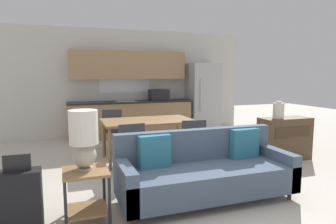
{
  "coord_description": "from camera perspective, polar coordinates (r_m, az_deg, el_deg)",
  "views": [
    {
      "loc": [
        -1.62,
        -3.1,
        1.56
      ],
      "look_at": [
        0.01,
        1.5,
        0.95
      ],
      "focal_mm": 32.0,
      "sensor_mm": 36.0,
      "label": 1
    }
  ],
  "objects": [
    {
      "name": "vase",
      "position": [
        5.71,
        20.3,
        0.29
      ],
      "size": [
        0.19,
        0.19,
        0.31
      ],
      "color": "beige",
      "rests_on": "credenza"
    },
    {
      "name": "side_table",
      "position": [
        3.39,
        -15.34,
        -13.6
      ],
      "size": [
        0.47,
        0.47,
        0.56
      ],
      "color": "olive",
      "rests_on": "ground_plane"
    },
    {
      "name": "dining_table",
      "position": [
        5.48,
        -3.87,
        -2.09
      ],
      "size": [
        1.64,
        0.96,
        0.74
      ],
      "color": "olive",
      "rests_on": "ground_plane"
    },
    {
      "name": "dining_chair_near_left",
      "position": [
        4.61,
        -7.32,
        -6.4
      ],
      "size": [
        0.45,
        0.45,
        0.84
      ],
      "rotation": [
        0.0,
        0.0,
        3.21
      ],
      "color": "#38383D",
      "rests_on": "ground_plane"
    },
    {
      "name": "dining_chair_far_left",
      "position": [
        6.19,
        -10.51,
        -2.97
      ],
      "size": [
        0.46,
        0.46,
        0.84
      ],
      "rotation": [
        0.0,
        0.0,
        -0.1
      ],
      "color": "#38383D",
      "rests_on": "ground_plane"
    },
    {
      "name": "table_lamp",
      "position": [
        3.28,
        -15.75,
        -4.63
      ],
      "size": [
        0.3,
        0.3,
        0.63
      ],
      "color": "#B2A893",
      "rests_on": "side_table"
    },
    {
      "name": "dining_chair_near_right",
      "position": [
        4.94,
        4.5,
        -5.44
      ],
      "size": [
        0.46,
        0.46,
        0.84
      ],
      "rotation": [
        0.0,
        0.0,
        3.03
      ],
      "color": "#38383D",
      "rests_on": "ground_plane"
    },
    {
      "name": "credenza",
      "position": [
        5.94,
        21.31,
        -4.73
      ],
      "size": [
        0.95,
        0.41,
        0.78
      ],
      "color": "brown",
      "rests_on": "ground_plane"
    },
    {
      "name": "ground_plane",
      "position": [
        3.83,
        7.7,
        -16.98
      ],
      "size": [
        20.0,
        20.0,
        0.0
      ],
      "primitive_type": "plane",
      "color": "beige"
    },
    {
      "name": "wall_back",
      "position": [
        7.9,
        -7.69,
        5.59
      ],
      "size": [
        6.4,
        0.07,
        2.7
      ],
      "color": "silver",
      "rests_on": "ground_plane"
    },
    {
      "name": "kitchen_counter",
      "position": [
        7.64,
        -7.05,
        1.7
      ],
      "size": [
        3.09,
        0.65,
        2.15
      ],
      "color": "tan",
      "rests_on": "ground_plane"
    },
    {
      "name": "refrigerator",
      "position": [
        8.21,
        6.66,
        2.69
      ],
      "size": [
        0.8,
        0.7,
        1.86
      ],
      "color": "#B7BABC",
      "rests_on": "ground_plane"
    },
    {
      "name": "couch",
      "position": [
        3.88,
        6.88,
        -11.29
      ],
      "size": [
        2.19,
        0.8,
        0.85
      ],
      "color": "#3D2D1E",
      "rests_on": "ground_plane"
    },
    {
      "name": "suitcase",
      "position": [
        3.34,
        -26.43,
        -15.27
      ],
      "size": [
        0.41,
        0.22,
        0.81
      ],
      "color": "black",
      "rests_on": "ground_plane"
    }
  ]
}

